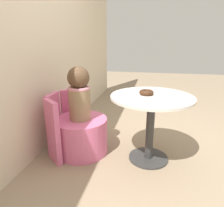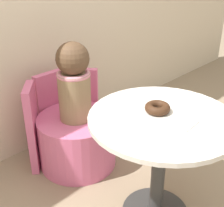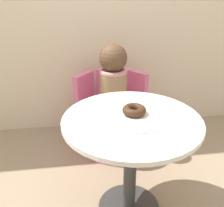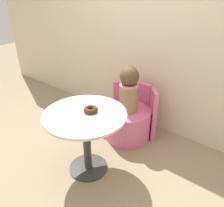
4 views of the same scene
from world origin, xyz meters
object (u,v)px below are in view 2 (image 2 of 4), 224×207
at_px(round_table, 161,142).
at_px(child_figure, 74,82).
at_px(tub_chair, 77,141).
at_px(donut, 157,108).

distance_m(round_table, child_figure, 0.72).
height_order(round_table, tub_chair, round_table).
bearing_deg(child_figure, donut, -87.80).
bearing_deg(tub_chair, donut, -87.80).
bearing_deg(donut, round_table, -113.58).
bearing_deg(donut, child_figure, 92.20).
height_order(round_table, donut, donut).
relative_size(round_table, child_figure, 1.43).
relative_size(round_table, donut, 5.73).
xyz_separation_m(round_table, child_figure, (-0.00, 0.70, 0.14)).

